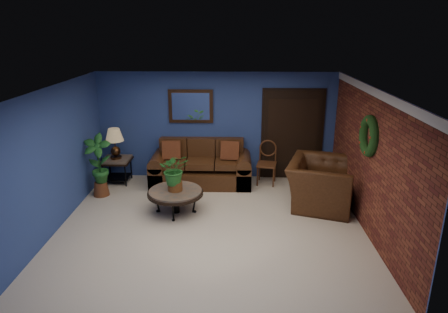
{
  "coord_description": "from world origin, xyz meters",
  "views": [
    {
      "loc": [
        0.4,
        -6.55,
        3.49
      ],
      "look_at": [
        0.21,
        0.55,
        1.15
      ],
      "focal_mm": 32.0,
      "sensor_mm": 36.0,
      "label": 1
    }
  ],
  "objects_px": {
    "end_table": "(117,164)",
    "side_chair": "(267,159)",
    "armchair": "(321,183)",
    "table_lamp": "(115,140)",
    "sofa": "(201,169)",
    "coffee_table": "(175,193)"
  },
  "relations": [
    {
      "from": "end_table",
      "to": "armchair",
      "type": "distance_m",
      "value": 4.58
    },
    {
      "from": "end_table",
      "to": "sofa",
      "type": "bearing_deg",
      "value": 1.05
    },
    {
      "from": "armchair",
      "to": "side_chair",
      "type": "bearing_deg",
      "value": 58.18
    },
    {
      "from": "sofa",
      "to": "end_table",
      "type": "xyz_separation_m",
      "value": [
        -1.95,
        -0.04,
        0.11
      ]
    },
    {
      "from": "end_table",
      "to": "side_chair",
      "type": "bearing_deg",
      "value": 1.2
    },
    {
      "from": "side_chair",
      "to": "armchair",
      "type": "bearing_deg",
      "value": -39.27
    },
    {
      "from": "sofa",
      "to": "coffee_table",
      "type": "distance_m",
      "value": 1.62
    },
    {
      "from": "sofa",
      "to": "end_table",
      "type": "height_order",
      "value": "sofa"
    },
    {
      "from": "side_chair",
      "to": "armchair",
      "type": "relative_size",
      "value": 0.7
    },
    {
      "from": "side_chair",
      "to": "armchair",
      "type": "xyz_separation_m",
      "value": [
        0.99,
        -1.17,
        -0.1
      ]
    },
    {
      "from": "table_lamp",
      "to": "armchair",
      "type": "height_order",
      "value": "table_lamp"
    },
    {
      "from": "end_table",
      "to": "table_lamp",
      "type": "bearing_deg",
      "value": 90.0
    },
    {
      "from": "table_lamp",
      "to": "side_chair",
      "type": "xyz_separation_m",
      "value": [
        3.46,
        0.07,
        -0.46
      ]
    },
    {
      "from": "end_table",
      "to": "table_lamp",
      "type": "xyz_separation_m",
      "value": [
        0.0,
        0.0,
        0.58
      ]
    },
    {
      "from": "coffee_table",
      "to": "side_chair",
      "type": "relative_size",
      "value": 1.08
    },
    {
      "from": "sofa",
      "to": "side_chair",
      "type": "xyz_separation_m",
      "value": [
        1.51,
        0.04,
        0.23
      ]
    },
    {
      "from": "coffee_table",
      "to": "end_table",
      "type": "distance_m",
      "value": 2.2
    },
    {
      "from": "sofa",
      "to": "table_lamp",
      "type": "relative_size",
      "value": 3.35
    },
    {
      "from": "coffee_table",
      "to": "side_chair",
      "type": "xyz_separation_m",
      "value": [
        1.88,
        1.61,
        0.16
      ]
    },
    {
      "from": "end_table",
      "to": "side_chair",
      "type": "xyz_separation_m",
      "value": [
        3.46,
        0.07,
        0.12
      ]
    },
    {
      "from": "coffee_table",
      "to": "side_chair",
      "type": "height_order",
      "value": "side_chair"
    },
    {
      "from": "sofa",
      "to": "table_lamp",
      "type": "bearing_deg",
      "value": -178.95
    }
  ]
}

